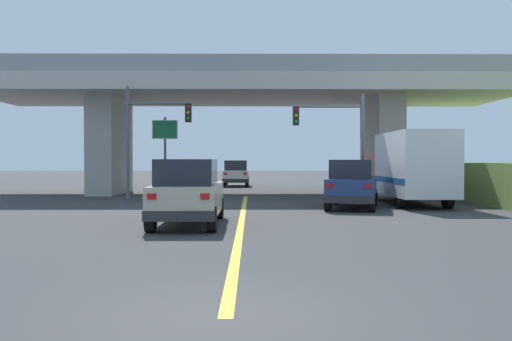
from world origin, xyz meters
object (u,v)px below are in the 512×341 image
suv_crossing (352,184)px  sedan_oncoming (236,173)px  traffic_signal_nearside (338,132)px  box_truck (410,167)px  traffic_signal_farside (149,129)px  suv_lead (188,192)px  highway_sign (165,139)px

suv_crossing → sedan_oncoming: bearing=119.0°
suv_crossing → traffic_signal_nearside: size_ratio=0.90×
box_truck → traffic_signal_farside: 13.04m
suv_lead → highway_sign: (-2.96, 14.29, 2.22)m
suv_lead → traffic_signal_farside: size_ratio=0.83×
suv_lead → traffic_signal_farside: (-3.32, 11.40, 2.60)m
sedan_oncoming → box_truck: bearing=-65.4°
traffic_signal_farside → box_truck: bearing=-15.7°
sedan_oncoming → traffic_signal_nearside: 16.07m
sedan_oncoming → traffic_signal_farside: size_ratio=0.80×
suv_crossing → sedan_oncoming: 20.88m
suv_lead → traffic_signal_nearside: (6.38, 11.31, 2.47)m
suv_crossing → traffic_signal_nearside: traffic_signal_nearside is taller
sedan_oncoming → traffic_signal_farside: (-4.04, -14.76, 2.60)m
highway_sign → box_truck: bearing=-27.9°
box_truck → traffic_signal_farside: size_ratio=1.26×
suv_crossing → traffic_signal_nearside: bearing=101.4°
suv_lead → highway_sign: size_ratio=1.08×
suv_crossing → sedan_oncoming: size_ratio=1.05×
suv_lead → traffic_signal_farside: 12.15m
suv_crossing → highway_sign: bearing=151.5°
traffic_signal_nearside → suv_lead: bearing=-119.4°
traffic_signal_farside → highway_sign: 2.94m
suv_crossing → traffic_signal_farside: size_ratio=0.84×
sedan_oncoming → traffic_signal_nearside: size_ratio=0.86×
suv_crossing → traffic_signal_farside: 11.19m
box_truck → highway_sign: highway_sign is taller
suv_crossing → highway_sign: highway_sign is taller
suv_lead → traffic_signal_farside: bearing=106.2°
suv_lead → box_truck: size_ratio=0.65×
suv_lead → sedan_oncoming: same height
box_truck → highway_sign: size_ratio=1.65×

